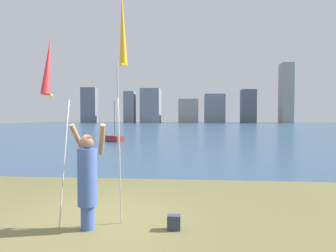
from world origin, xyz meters
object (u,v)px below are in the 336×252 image
at_px(bag, 174,222).
at_px(sailboat_4, 115,138).
at_px(kite_flag_right, 123,33).
at_px(kite_flag_left, 49,71).
at_px(person, 88,177).

height_order(bag, sailboat_4, sailboat_4).
xyz_separation_m(kite_flag_right, bag, (1.08, -0.43, -3.71)).
bearing_deg(kite_flag_right, kite_flag_left, -141.12).
height_order(person, sailboat_4, sailboat_4).
distance_m(person, kite_flag_right, 2.96).
relative_size(bag, sailboat_4, 0.08).
height_order(kite_flag_left, kite_flag_right, kite_flag_right).
bearing_deg(kite_flag_left, person, 32.96).
distance_m(person, kite_flag_left, 2.07).
bearing_deg(kite_flag_right, sailboat_4, 105.69).
relative_size(person, kite_flag_left, 0.57).
height_order(person, kite_flag_left, kite_flag_left).
bearing_deg(person, bag, 16.18).
xyz_separation_m(person, kite_flag_right, (0.56, 0.54, 2.86)).
bearing_deg(sailboat_4, kite_flag_right, -74.31).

